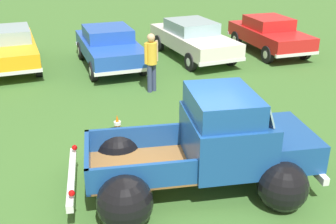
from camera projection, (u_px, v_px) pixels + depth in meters
ground_plane at (191, 186)px, 8.01m from camera, size 80.00×80.00×0.00m
vintage_pickup_truck at (212, 150)px, 7.77m from camera, size 4.74×3.01×1.96m
show_car_0 at (8, 47)px, 14.79m from camera, size 2.44×4.60×1.43m
show_car_1 at (109, 46)px, 14.92m from camera, size 2.28×4.48×1.43m
show_car_2 at (193, 38)px, 16.03m from camera, size 2.57×4.90×1.43m
show_car_3 at (269, 34)px, 16.73m from camera, size 2.07×4.23×1.43m
spectator_0 at (151, 59)px, 12.42m from camera, size 0.50×0.46×1.82m
lane_cone_0 at (118, 127)px, 9.73m from camera, size 0.36×0.36×0.63m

